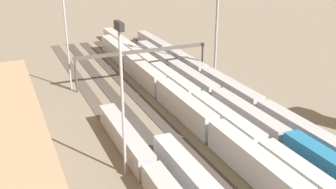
# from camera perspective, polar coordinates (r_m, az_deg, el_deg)

# --- Properties ---
(ground_plane) EXTENTS (400.00, 400.00, 0.00)m
(ground_plane) POSITION_cam_1_polar(r_m,az_deg,el_deg) (84.28, 1.63, -2.83)
(ground_plane) COLOR #756B5B
(track_bed_0) EXTENTS (140.00, 2.80, 0.12)m
(track_bed_0) POSITION_cam_1_polar(r_m,az_deg,el_deg) (91.18, 10.19, -1.21)
(track_bed_0) COLOR #3D3833
(track_bed_0) RESTS_ON ground_plane
(track_bed_1) EXTENTS (140.00, 2.80, 0.12)m
(track_bed_1) POSITION_cam_1_polar(r_m,az_deg,el_deg) (88.65, 7.49, -1.71)
(track_bed_1) COLOR #4C443D
(track_bed_1) RESTS_ON ground_plane
(track_bed_2) EXTENTS (140.00, 2.80, 0.12)m
(track_bed_2) POSITION_cam_1_polar(r_m,az_deg,el_deg) (86.33, 4.63, -2.24)
(track_bed_2) COLOR #4C443D
(track_bed_2) RESTS_ON ground_plane
(track_bed_3) EXTENTS (140.00, 2.80, 0.12)m
(track_bed_3) POSITION_cam_1_polar(r_m,az_deg,el_deg) (84.25, 1.63, -2.80)
(track_bed_3) COLOR #3D3833
(track_bed_3) RESTS_ON ground_plane
(track_bed_4) EXTENTS (140.00, 2.80, 0.12)m
(track_bed_4) POSITION_cam_1_polar(r_m,az_deg,el_deg) (82.42, -1.53, -3.37)
(track_bed_4) COLOR #3D3833
(track_bed_4) RESTS_ON ground_plane
(track_bed_5) EXTENTS (140.00, 2.80, 0.12)m
(track_bed_5) POSITION_cam_1_polar(r_m,az_deg,el_deg) (80.86, -4.82, -3.95)
(track_bed_5) COLOR #3D3833
(track_bed_5) RESTS_ON ground_plane
(track_bed_6) EXTENTS (140.00, 2.80, 0.12)m
(track_bed_6) POSITION_cam_1_polar(r_m,az_deg,el_deg) (79.58, -8.23, -4.54)
(track_bed_6) COLOR #4C443D
(track_bed_6) RESTS_ON ground_plane
(train_on_track_1) EXTENTS (90.60, 3.06, 4.40)m
(train_on_track_1) POSITION_cam_1_polar(r_m,az_deg,el_deg) (91.18, 6.23, 0.37)
(train_on_track_1) COLOR #1E6B9E
(train_on_track_1) RESTS_ON ground_plane
(train_on_track_3) EXTENTS (95.60, 3.00, 5.00)m
(train_on_track_3) POSITION_cam_1_polar(r_m,az_deg,el_deg) (91.48, -0.94, 0.94)
(train_on_track_3) COLOR #B7BABF
(train_on_track_3) RESTS_ON ground_plane
(train_on_track_0) EXTENTS (114.80, 3.00, 4.40)m
(train_on_track_0) POSITION_cam_1_polar(r_m,az_deg,el_deg) (94.80, 8.42, 1.10)
(train_on_track_0) COLOR #285193
(train_on_track_0) RESTS_ON ground_plane
(train_on_track_6) EXTENTS (47.20, 3.00, 3.80)m
(train_on_track_6) POSITION_cam_1_polar(r_m,az_deg,el_deg) (60.81, -2.69, -10.98)
(train_on_track_6) COLOR #A8AAB2
(train_on_track_6) RESTS_ON ground_plane
(train_on_track_2) EXTENTS (139.00, 3.06, 4.40)m
(train_on_track_2) POSITION_cam_1_polar(r_m,az_deg,el_deg) (88.98, 3.41, -0.09)
(train_on_track_2) COLOR maroon
(train_on_track_2) RESTS_ON ground_plane
(light_mast_0) EXTENTS (2.80, 0.70, 24.29)m
(light_mast_0) POSITION_cam_1_polar(r_m,az_deg,el_deg) (102.92, 7.09, 10.68)
(light_mast_0) COLOR #9EA0A5
(light_mast_0) RESTS_ON ground_plane
(light_mast_1) EXTENTS (2.80, 0.70, 27.85)m
(light_mast_1) POSITION_cam_1_polar(r_m,az_deg,el_deg) (96.72, -14.61, 10.66)
(light_mast_1) COLOR #9EA0A5
(light_mast_1) RESTS_ON ground_plane
(light_mast_2) EXTENTS (2.80, 0.70, 30.58)m
(light_mast_2) POSITION_cam_1_polar(r_m,az_deg,el_deg) (102.87, 7.05, 12.62)
(light_mast_2) COLOR #9EA0A5
(light_mast_2) RESTS_ON ground_plane
(light_mast_3) EXTENTS (2.80, 0.70, 24.13)m
(light_mast_3) POSITION_cam_1_polar(r_m,az_deg,el_deg) (57.52, -6.70, 2.04)
(light_mast_3) COLOR #9EA0A5
(light_mast_3) RESTS_ON ground_plane
(signal_gantry) EXTENTS (0.70, 35.00, 8.80)m
(signal_gantry) POSITION_cam_1_polar(r_m,az_deg,el_deg) (100.64, -3.63, 5.83)
(signal_gantry) COLOR #4C4742
(signal_gantry) RESTS_ON ground_plane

